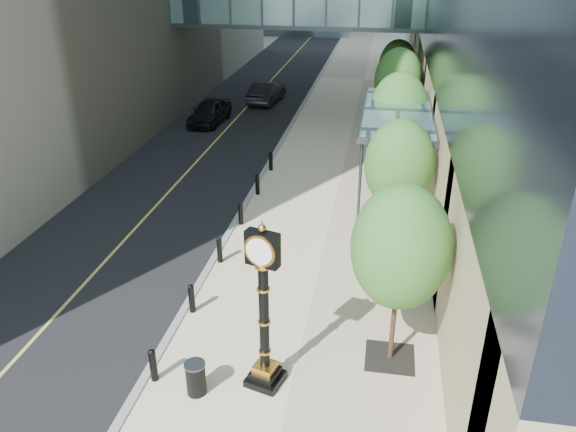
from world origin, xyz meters
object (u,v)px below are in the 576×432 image
(street_clock, at_px, (264,319))
(trash_bin, at_px, (196,379))
(car_near, at_px, (210,112))
(car_far, at_px, (267,92))
(pedestrian, at_px, (402,248))

(street_clock, bearing_deg, trash_bin, -141.66)
(street_clock, xyz_separation_m, trash_bin, (-1.71, -0.70, -1.62))
(street_clock, distance_m, car_near, 25.08)
(car_near, xyz_separation_m, car_far, (2.61, 5.99, 0.02))
(car_near, bearing_deg, car_far, 70.63)
(pedestrian, bearing_deg, car_near, -61.36)
(pedestrian, bearing_deg, trash_bin, 46.38)
(trash_bin, relative_size, pedestrian, 0.56)
(car_near, bearing_deg, trash_bin, -69.67)
(car_far, bearing_deg, car_near, 72.10)
(street_clock, xyz_separation_m, car_far, (-6.11, 29.47, -1.31))
(trash_bin, bearing_deg, pedestrian, 54.11)
(trash_bin, distance_m, car_near, 25.18)
(pedestrian, height_order, car_near, pedestrian)
(trash_bin, height_order, pedestrian, pedestrian)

